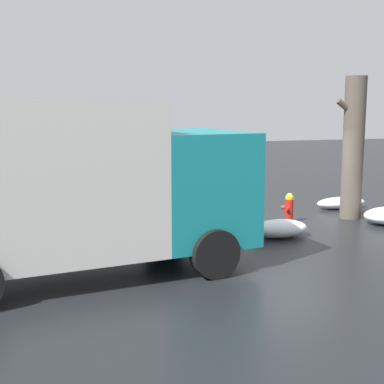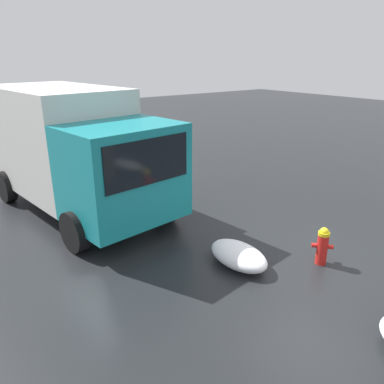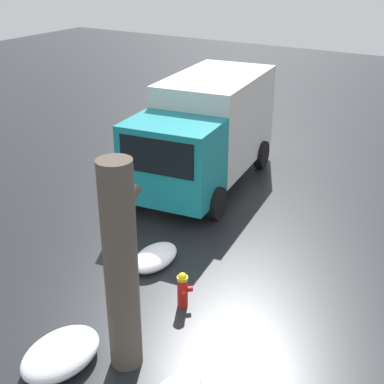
% 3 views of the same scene
% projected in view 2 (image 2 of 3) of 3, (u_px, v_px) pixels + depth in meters
% --- Properties ---
extents(ground_plane, '(60.00, 60.00, 0.00)m').
position_uv_depth(ground_plane, '(320.00, 263.00, 7.55)').
color(ground_plane, black).
extents(fire_hydrant, '(0.37, 0.36, 0.79)m').
position_uv_depth(fire_hydrant, '(322.00, 245.00, 7.42)').
color(fire_hydrant, red).
rests_on(fire_hydrant, ground_plane).
extents(delivery_truck, '(6.39, 3.33, 3.18)m').
position_uv_depth(delivery_truck, '(73.00, 147.00, 9.74)').
color(delivery_truck, teal).
rests_on(delivery_truck, ground_plane).
extents(snow_pile_by_tree, '(1.37, 0.81, 0.41)m').
position_uv_depth(snow_pile_by_tree, '(238.00, 255.00, 7.44)').
color(snow_pile_by_tree, white).
rests_on(snow_pile_by_tree, ground_plane).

